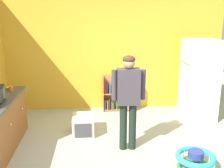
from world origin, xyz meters
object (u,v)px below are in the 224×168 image
(baby_walker, at_px, (195,161))
(bookshelf, at_px, (117,95))
(ketchup_bottle, at_px, (2,93))
(pet_carrier, at_px, (84,125))
(banana_bunch, at_px, (9,87))
(orange_cup, at_px, (11,89))
(standing_person, at_px, (128,95))
(refrigerator, at_px, (199,80))

(baby_walker, bearing_deg, bookshelf, 109.59)
(baby_walker, bearing_deg, ketchup_bottle, 162.16)
(pet_carrier, height_order, ketchup_bottle, ketchup_bottle)
(pet_carrier, distance_m, ketchup_bottle, 1.64)
(banana_bunch, xyz_separation_m, orange_cup, (0.08, -0.17, 0.02))
(standing_person, relative_size, banana_bunch, 10.50)
(ketchup_bottle, relative_size, orange_cup, 2.59)
(pet_carrier, bearing_deg, refrigerator, 13.91)
(standing_person, xyz_separation_m, ketchup_bottle, (-2.15, 0.26, 0.00))
(bookshelf, bearing_deg, refrigerator, -21.10)
(bookshelf, relative_size, orange_cup, 8.95)
(baby_walker, relative_size, ketchup_bottle, 2.46)
(standing_person, bearing_deg, pet_carrier, 139.78)
(refrigerator, xyz_separation_m, bookshelf, (-1.76, 0.68, -0.52))
(standing_person, height_order, ketchup_bottle, standing_person)
(banana_bunch, xyz_separation_m, ketchup_bottle, (0.06, -0.60, 0.07))
(refrigerator, bearing_deg, baby_walker, -111.25)
(pet_carrier, bearing_deg, standing_person, -40.22)
(pet_carrier, relative_size, ketchup_bottle, 2.24)
(bookshelf, xyz_separation_m, ketchup_bottle, (-2.13, -1.72, 0.63))
(standing_person, bearing_deg, banana_bunch, 158.71)
(refrigerator, distance_m, standing_person, 2.17)
(refrigerator, bearing_deg, orange_cup, -171.03)
(bookshelf, bearing_deg, standing_person, -89.31)
(refrigerator, distance_m, baby_walker, 2.30)
(bookshelf, bearing_deg, orange_cup, -148.54)
(baby_walker, height_order, banana_bunch, banana_bunch)
(refrigerator, height_order, bookshelf, refrigerator)
(bookshelf, xyz_separation_m, orange_cup, (-2.10, -1.29, 0.58))
(baby_walker, distance_m, orange_cup, 3.47)
(standing_person, relative_size, ketchup_bottle, 6.76)
(bookshelf, xyz_separation_m, pet_carrier, (-0.77, -1.30, -0.19))
(standing_person, relative_size, pet_carrier, 3.01)
(refrigerator, distance_m, pet_carrier, 2.70)
(ketchup_bottle, xyz_separation_m, orange_cup, (0.02, 0.43, -0.05))
(banana_bunch, height_order, ketchup_bottle, ketchup_bottle)
(bookshelf, xyz_separation_m, standing_person, (0.02, -1.97, 0.63))
(baby_walker, bearing_deg, refrigerator, 68.75)
(refrigerator, height_order, banana_bunch, refrigerator)
(bookshelf, distance_m, pet_carrier, 1.52)
(bookshelf, distance_m, orange_cup, 2.53)
(orange_cup, bearing_deg, banana_bunch, 114.93)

